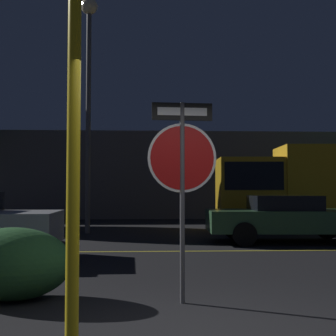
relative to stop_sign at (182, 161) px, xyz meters
name	(u,v)px	position (x,y,z in m)	size (l,w,h in m)	color
road_center_stripe	(175,251)	(0.20, 4.88, -1.75)	(35.17, 0.12, 0.01)	gold
stop_sign	(182,161)	(0.00, 0.00, 0.00)	(0.86, 0.08, 2.48)	#4C4C51
yellow_pole_left	(73,167)	(-1.07, -1.79, -0.16)	(0.11, 0.11, 3.17)	yellow
hedge_bush_1	(12,264)	(-2.14, 0.25, -1.29)	(1.51, 1.08, 0.92)	#2D6633
passing_car_2	(288,218)	(3.33, 6.55, -1.10)	(4.46, 2.18, 1.25)	#335B38
delivery_truck	(298,185)	(4.75, 10.01, -0.17)	(5.69, 2.56, 2.89)	gold
street_lamp	(89,67)	(-2.34, 9.50, 3.69)	(0.55, 0.55, 7.75)	#4C4C51
building_backdrop	(206,176)	(2.70, 18.82, 0.39)	(25.80, 4.09, 4.29)	#4C4C56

